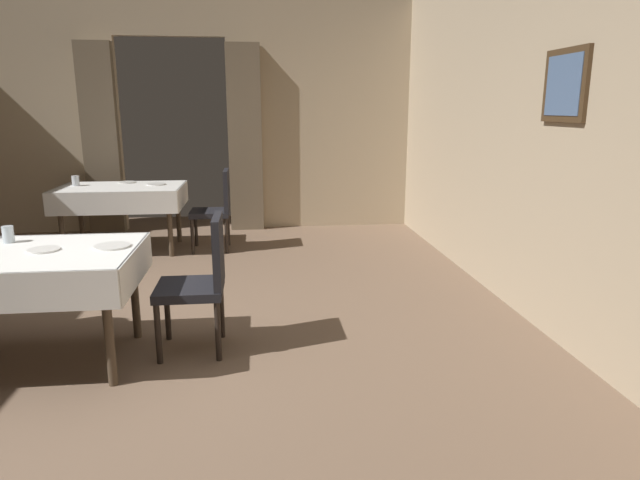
{
  "coord_description": "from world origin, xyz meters",
  "views": [
    {
      "loc": [
        1.07,
        -3.41,
        1.62
      ],
      "look_at": [
        1.52,
        0.57,
        0.66
      ],
      "focal_mm": 31.01,
      "sensor_mm": 36.0,
      "label": 1
    }
  ],
  "objects_px": {
    "dining_table_mid": "(17,265)",
    "glass_mid_b": "(8,234)",
    "chair_mid_right": "(202,277)",
    "plate_mid_a": "(112,246)",
    "glass_far_c": "(76,181)",
    "chair_far_right": "(217,206)",
    "plate_mid_d": "(44,250)",
    "plate_far_b": "(156,184)",
    "dining_table_far": "(121,194)",
    "plate_far_a": "(127,182)"
  },
  "relations": [
    {
      "from": "dining_table_mid",
      "to": "glass_mid_b",
      "type": "relative_size",
      "value": 13.18
    },
    {
      "from": "chair_mid_right",
      "to": "plate_mid_a",
      "type": "relative_size",
      "value": 4.07
    },
    {
      "from": "glass_far_c",
      "to": "chair_far_right",
      "type": "bearing_deg",
      "value": -6.25
    },
    {
      "from": "dining_table_mid",
      "to": "glass_far_c",
      "type": "xyz_separation_m",
      "value": [
        -0.56,
        3.04,
        0.14
      ]
    },
    {
      "from": "dining_table_mid",
      "to": "glass_far_c",
      "type": "relative_size",
      "value": 12.65
    },
    {
      "from": "chair_far_right",
      "to": "chair_mid_right",
      "type": "bearing_deg",
      "value": -88.25
    },
    {
      "from": "chair_mid_right",
      "to": "glass_mid_b",
      "type": "relative_size",
      "value": 8.39
    },
    {
      "from": "plate_mid_d",
      "to": "dining_table_mid",
      "type": "bearing_deg",
      "value": -176.03
    },
    {
      "from": "plate_mid_a",
      "to": "glass_mid_b",
      "type": "bearing_deg",
      "value": 164.26
    },
    {
      "from": "chair_far_right",
      "to": "glass_far_c",
      "type": "relative_size",
      "value": 8.06
    },
    {
      "from": "dining_table_mid",
      "to": "plate_far_b",
      "type": "bearing_deg",
      "value": 83.61
    },
    {
      "from": "dining_table_far",
      "to": "plate_far_b",
      "type": "distance_m",
      "value": 0.4
    },
    {
      "from": "chair_far_right",
      "to": "glass_mid_b",
      "type": "relative_size",
      "value": 8.39
    },
    {
      "from": "plate_mid_a",
      "to": "plate_mid_d",
      "type": "distance_m",
      "value": 0.41
    },
    {
      "from": "plate_far_a",
      "to": "plate_mid_d",
      "type": "bearing_deg",
      "value": -86.42
    },
    {
      "from": "plate_mid_a",
      "to": "chair_far_right",
      "type": "bearing_deg",
      "value": 80.62
    },
    {
      "from": "chair_mid_right",
      "to": "dining_table_mid",
      "type": "bearing_deg",
      "value": -174.84
    },
    {
      "from": "plate_mid_d",
      "to": "chair_far_right",
      "type": "bearing_deg",
      "value": 73.13
    },
    {
      "from": "dining_table_mid",
      "to": "chair_far_right",
      "type": "relative_size",
      "value": 1.57
    },
    {
      "from": "plate_mid_a",
      "to": "glass_far_c",
      "type": "relative_size",
      "value": 1.98
    },
    {
      "from": "plate_mid_a",
      "to": "glass_far_c",
      "type": "bearing_deg",
      "value": 110.66
    },
    {
      "from": "plate_mid_a",
      "to": "glass_mid_b",
      "type": "relative_size",
      "value": 2.06
    },
    {
      "from": "dining_table_mid",
      "to": "dining_table_far",
      "type": "bearing_deg",
      "value": 90.87
    },
    {
      "from": "glass_mid_b",
      "to": "plate_mid_d",
      "type": "relative_size",
      "value": 0.58
    },
    {
      "from": "plate_far_b",
      "to": "glass_mid_b",
      "type": "bearing_deg",
      "value": -99.89
    },
    {
      "from": "plate_far_b",
      "to": "plate_far_a",
      "type": "bearing_deg",
      "value": 149.5
    },
    {
      "from": "dining_table_far",
      "to": "glass_mid_b",
      "type": "relative_size",
      "value": 12.47
    },
    {
      "from": "chair_mid_right",
      "to": "plate_mid_a",
      "type": "xyz_separation_m",
      "value": [
        -0.55,
        -0.04,
        0.24
      ]
    },
    {
      "from": "dining_table_far",
      "to": "glass_mid_b",
      "type": "height_order",
      "value": "glass_mid_b"
    },
    {
      "from": "dining_table_far",
      "to": "glass_far_c",
      "type": "distance_m",
      "value": 0.54
    },
    {
      "from": "chair_mid_right",
      "to": "plate_mid_a",
      "type": "bearing_deg",
      "value": -175.86
    },
    {
      "from": "dining_table_far",
      "to": "plate_mid_d",
      "type": "height_order",
      "value": "plate_mid_d"
    },
    {
      "from": "plate_mid_d",
      "to": "chair_mid_right",
      "type": "bearing_deg",
      "value": 5.36
    },
    {
      "from": "dining_table_far",
      "to": "chair_far_right",
      "type": "bearing_deg",
      "value": -4.4
    },
    {
      "from": "plate_mid_d",
      "to": "glass_mid_b",
      "type": "bearing_deg",
      "value": 140.89
    },
    {
      "from": "chair_far_right",
      "to": "glass_mid_b",
      "type": "bearing_deg",
      "value": -114.23
    },
    {
      "from": "plate_mid_a",
      "to": "plate_mid_d",
      "type": "bearing_deg",
      "value": -172.97
    },
    {
      "from": "plate_far_a",
      "to": "glass_far_c",
      "type": "bearing_deg",
      "value": -158.16
    },
    {
      "from": "dining_table_far",
      "to": "chair_far_right",
      "type": "distance_m",
      "value": 1.09
    },
    {
      "from": "plate_far_a",
      "to": "plate_far_b",
      "type": "bearing_deg",
      "value": -30.5
    },
    {
      "from": "plate_mid_d",
      "to": "glass_far_c",
      "type": "distance_m",
      "value": 3.12
    },
    {
      "from": "plate_far_b",
      "to": "chair_mid_right",
      "type": "bearing_deg",
      "value": -75.16
    },
    {
      "from": "glass_mid_b",
      "to": "plate_mid_d",
      "type": "distance_m",
      "value": 0.4
    },
    {
      "from": "plate_mid_a",
      "to": "plate_mid_d",
      "type": "relative_size",
      "value": 1.2
    },
    {
      "from": "plate_mid_a",
      "to": "chair_mid_right",
      "type": "bearing_deg",
      "value": 4.14
    },
    {
      "from": "glass_mid_b",
      "to": "plate_far_a",
      "type": "xyz_separation_m",
      "value": [
        0.1,
        2.99,
        -0.05
      ]
    },
    {
      "from": "chair_mid_right",
      "to": "plate_mid_d",
      "type": "bearing_deg",
      "value": -174.64
    },
    {
      "from": "dining_table_mid",
      "to": "dining_table_far",
      "type": "height_order",
      "value": "same"
    },
    {
      "from": "glass_mid_b",
      "to": "plate_far_a",
      "type": "height_order",
      "value": "glass_mid_b"
    },
    {
      "from": "dining_table_mid",
      "to": "dining_table_far",
      "type": "distance_m",
      "value": 2.95
    }
  ]
}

